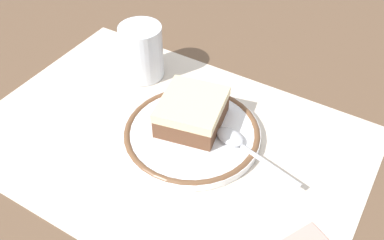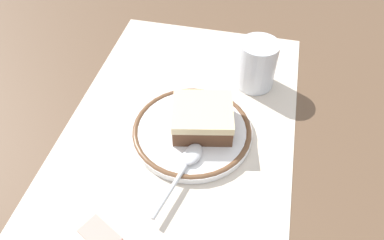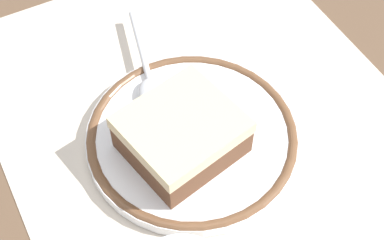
# 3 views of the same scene
# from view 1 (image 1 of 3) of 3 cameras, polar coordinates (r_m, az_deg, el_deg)

# --- Properties ---
(ground_plane) EXTENTS (2.40, 2.40, 0.00)m
(ground_plane) POSITION_cam_1_polar(r_m,az_deg,el_deg) (0.57, -3.28, -2.68)
(ground_plane) COLOR brown
(placemat) EXTENTS (0.50, 0.34, 0.00)m
(placemat) POSITION_cam_1_polar(r_m,az_deg,el_deg) (0.57, -3.28, -2.63)
(placemat) COLOR beige
(placemat) RESTS_ON ground_plane
(plate) EXTENTS (0.18, 0.18, 0.01)m
(plate) POSITION_cam_1_polar(r_m,az_deg,el_deg) (0.56, 0.00, -1.76)
(plate) COLOR white
(plate) RESTS_ON placemat
(cake_slice) EXTENTS (0.09, 0.10, 0.04)m
(cake_slice) POSITION_cam_1_polar(r_m,az_deg,el_deg) (0.56, -0.01, 1.11)
(cake_slice) COLOR brown
(cake_slice) RESTS_ON plate
(spoon) EXTENTS (0.13, 0.05, 0.01)m
(spoon) POSITION_cam_1_polar(r_m,az_deg,el_deg) (0.54, 6.14, -3.00)
(spoon) COLOR silver
(spoon) RESTS_ON plate
(cup) EXTENTS (0.06, 0.06, 0.08)m
(cup) POSITION_cam_1_polar(r_m,az_deg,el_deg) (0.65, -6.61, 8.60)
(cup) COLOR silver
(cup) RESTS_ON placemat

